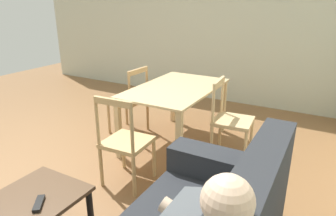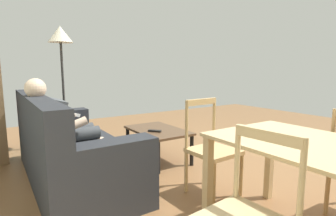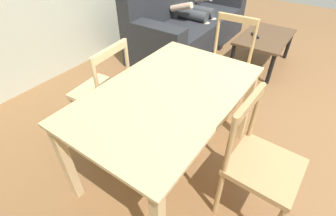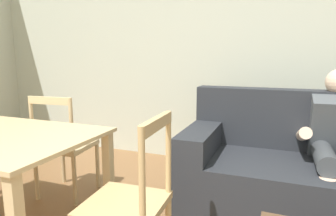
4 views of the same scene
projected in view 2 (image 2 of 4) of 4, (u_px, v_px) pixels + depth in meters
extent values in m
plane|color=brown|center=(258.00, 164.00, 3.47)|extent=(8.67, 8.67, 0.00)
cube|color=#282B30|center=(74.00, 160.00, 2.97)|extent=(2.20, 0.91, 0.45)
cube|color=#282B30|center=(37.00, 121.00, 2.71)|extent=(2.19, 0.22, 0.51)
cube|color=#282B30|center=(104.00, 155.00, 2.12)|extent=(0.25, 0.89, 0.21)
cube|color=#282B30|center=(55.00, 118.00, 3.72)|extent=(0.25, 0.89, 0.21)
cube|color=#302E35|center=(49.00, 121.00, 3.08)|extent=(0.42, 0.22, 0.36)
cube|color=#4C5156|center=(48.00, 121.00, 2.82)|extent=(0.40, 0.35, 0.53)
sphere|color=beige|center=(35.00, 88.00, 2.72)|extent=(0.21, 0.21, 0.21)
cylinder|color=#3D4145|center=(79.00, 135.00, 2.92)|extent=(0.15, 0.44, 0.15)
cylinder|color=beige|center=(100.00, 157.00, 3.08)|extent=(0.11, 0.11, 0.45)
cube|color=black|center=(107.00, 170.00, 3.15)|extent=(0.10, 0.24, 0.08)
cylinder|color=#3D4145|center=(74.00, 131.00, 3.10)|extent=(0.15, 0.44, 0.15)
cylinder|color=beige|center=(94.00, 152.00, 3.26)|extent=(0.11, 0.11, 0.45)
cube|color=black|center=(100.00, 165.00, 3.33)|extent=(0.10, 0.24, 0.08)
cylinder|color=beige|center=(71.00, 127.00, 2.72)|extent=(0.09, 0.35, 0.19)
cylinder|color=beige|center=(60.00, 119.00, 3.13)|extent=(0.09, 0.35, 0.19)
cube|color=white|center=(74.00, 114.00, 3.21)|extent=(0.04, 0.15, 0.08)
cube|color=brown|center=(158.00, 130.00, 3.58)|extent=(0.93, 0.58, 0.03)
cylinder|color=black|center=(192.00, 150.00, 3.40)|extent=(0.05, 0.05, 0.40)
cylinder|color=black|center=(158.00, 136.00, 4.10)|extent=(0.05, 0.05, 0.40)
cylinder|color=black|center=(158.00, 158.00, 3.13)|extent=(0.05, 0.05, 0.40)
cylinder|color=black|center=(128.00, 141.00, 3.83)|extent=(0.05, 0.05, 0.40)
cube|color=black|center=(155.00, 131.00, 3.43)|extent=(0.16, 0.15, 0.02)
cube|color=#D1B27F|center=(323.00, 147.00, 1.71)|extent=(1.41, 0.88, 0.02)
cube|color=#D1B27F|center=(269.00, 162.00, 2.51)|extent=(0.06, 0.06, 0.72)
cube|color=#D1B27F|center=(208.00, 181.00, 2.09)|extent=(0.06, 0.06, 0.72)
cylinder|color=#D1B27F|center=(237.00, 163.00, 1.57)|extent=(0.03, 0.03, 0.46)
cylinder|color=#D1B27F|center=(302.00, 184.00, 1.28)|extent=(0.03, 0.03, 0.46)
cube|color=#D1B27F|center=(268.00, 136.00, 1.40)|extent=(0.38, 0.07, 0.06)
cube|color=tan|center=(214.00, 151.00, 2.58)|extent=(0.44, 0.44, 0.04)
cylinder|color=tan|center=(214.00, 184.00, 2.35)|extent=(0.04, 0.04, 0.44)
cylinder|color=tan|center=(241.00, 174.00, 2.57)|extent=(0.04, 0.04, 0.44)
cylinder|color=tan|center=(186.00, 171.00, 2.65)|extent=(0.04, 0.04, 0.44)
cylinder|color=tan|center=(213.00, 163.00, 2.87)|extent=(0.04, 0.04, 0.44)
cylinder|color=tan|center=(187.00, 126.00, 2.58)|extent=(0.03, 0.03, 0.50)
cylinder|color=tan|center=(214.00, 121.00, 2.81)|extent=(0.03, 0.03, 0.50)
cube|color=tan|center=(201.00, 102.00, 2.66)|extent=(0.06, 0.38, 0.06)
cylinder|color=tan|center=(328.00, 188.00, 2.25)|extent=(0.04, 0.04, 0.46)
cylinder|color=tan|center=(333.00, 136.00, 2.18)|extent=(0.03, 0.03, 0.45)
cylinder|color=black|center=(67.00, 147.00, 4.20)|extent=(0.28, 0.28, 0.03)
cylinder|color=#333333|center=(64.00, 96.00, 4.08)|extent=(0.04, 0.04, 1.63)
cone|color=beige|center=(60.00, 34.00, 3.94)|extent=(0.36, 0.36, 0.24)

